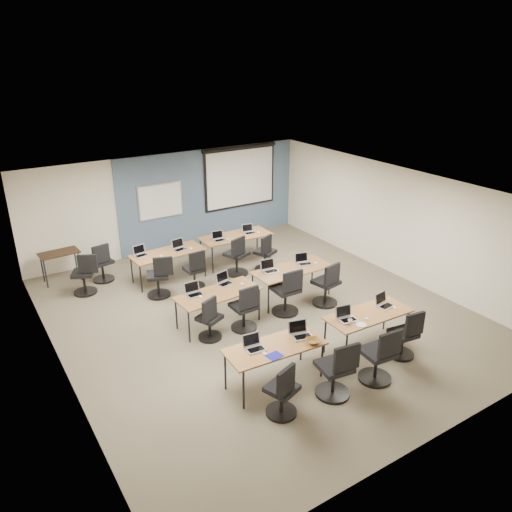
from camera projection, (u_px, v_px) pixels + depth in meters
floor at (258, 313)px, 10.72m from camera, size 8.00×9.00×0.02m
ceiling at (258, 192)px, 9.68m from camera, size 8.00×9.00×0.02m
wall_back at (170, 202)px, 13.70m from camera, size 8.00×0.04×2.70m
wall_front at (439, 365)px, 6.70m from camera, size 8.00×0.04×2.70m
wall_left at (54, 306)px, 8.22m from camera, size 0.04×9.00×2.70m
wall_right at (396, 222)px, 12.18m from camera, size 0.04×9.00×2.70m
blue_accent_panel at (211, 196)px, 14.29m from camera, size 5.50×0.04×2.70m
whiteboard at (161, 201)px, 13.46m from camera, size 1.28×0.03×0.98m
projector_screen at (240, 174)px, 14.51m from camera, size 2.40×0.10×1.82m
training_table_front_left at (275, 348)px, 8.26m from camera, size 1.69×0.70×0.73m
training_table_front_right at (368, 316)px, 9.26m from camera, size 1.67×0.70×0.73m
training_table_mid_left at (218, 295)px, 10.05m from camera, size 1.72×0.72×0.73m
training_table_mid_right at (292, 270)px, 11.13m from camera, size 1.81×0.75×0.73m
training_table_back_left at (168, 254)px, 12.02m from camera, size 1.77×0.74×0.73m
training_table_back_right at (236, 237)px, 13.07m from camera, size 1.87×0.78×0.73m
laptop_0 at (254, 345)px, 8.15m from camera, size 0.31×0.27×0.24m
mouse_0 at (265, 353)px, 8.02m from camera, size 0.08×0.11×0.03m
task_chair_0 at (283, 394)px, 7.60m from camera, size 0.51×0.49×0.98m
laptop_1 at (300, 333)px, 8.51m from camera, size 0.34×0.29×0.26m
mouse_1 at (311, 335)px, 8.53m from camera, size 0.07×0.10×0.03m
task_chair_1 at (336, 374)px, 8.03m from camera, size 0.57×0.57×1.05m
laptop_2 at (346, 316)px, 9.02m from camera, size 0.32×0.27×0.24m
mouse_2 at (367, 319)px, 9.05m from camera, size 0.08×0.11×0.03m
task_chair_2 at (379, 359)px, 8.40m from camera, size 0.57×0.57×1.05m
laptop_3 at (384, 303)px, 9.51m from camera, size 0.32×0.27×0.24m
mouse_3 at (395, 307)px, 9.44m from camera, size 0.06×0.09×0.03m
task_chair_3 at (405, 338)px, 9.08m from camera, size 0.49×0.49×0.97m
laptop_4 at (194, 292)px, 9.93m from camera, size 0.32×0.27×0.25m
mouse_4 at (201, 297)px, 9.84m from camera, size 0.06×0.10×0.03m
task_chair_4 at (210, 322)px, 9.63m from camera, size 0.50×0.47×0.95m
laptop_5 at (224, 281)px, 10.39m from camera, size 0.31×0.27×0.24m
mouse_5 at (242, 284)px, 10.37m from camera, size 0.07×0.11×0.04m
task_chair_5 at (245, 311)px, 9.96m from camera, size 0.53×0.53×1.01m
laptop_6 at (270, 268)px, 10.97m from camera, size 0.33×0.28×0.25m
mouse_6 at (286, 273)px, 10.86m from camera, size 0.06×0.10×0.03m
task_chair_6 at (287, 295)px, 10.57m from camera, size 0.58×0.58×1.05m
laptop_7 at (303, 261)px, 11.34m from camera, size 0.32×0.27×0.24m
mouse_7 at (316, 263)px, 11.38m from camera, size 0.08×0.11×0.03m
task_chair_7 at (327, 287)px, 10.92m from camera, size 0.56×0.56×1.03m
laptop_8 at (140, 253)px, 11.80m from camera, size 0.31×0.26×0.23m
mouse_8 at (161, 256)px, 11.76m from camera, size 0.06×0.10×0.04m
task_chair_8 at (159, 280)px, 11.30m from camera, size 0.56×0.54×1.01m
laptop_9 at (179, 247)px, 12.15m from camera, size 0.33×0.28×0.25m
mouse_9 at (191, 248)px, 12.19m from camera, size 0.09×0.12×0.04m
task_chair_9 at (195, 272)px, 11.72m from camera, size 0.48×0.48×0.97m
laptop_10 at (219, 238)px, 12.73m from camera, size 0.30×0.26×0.23m
mouse_10 at (228, 239)px, 12.79m from camera, size 0.06×0.09×0.03m
task_chair_10 at (237, 259)px, 12.39m from camera, size 0.59×0.57×1.05m
laptop_11 at (249, 231)px, 13.22m from camera, size 0.30×0.26×0.23m
mouse_11 at (258, 232)px, 13.26m from camera, size 0.09×0.11×0.03m
task_chair_11 at (265, 256)px, 12.62m from camera, size 0.56×0.52×1.00m
blue_mousepad at (275, 356)px, 7.97m from camera, size 0.27×0.23×0.01m
snack_bowl at (313, 341)px, 8.32m from camera, size 0.34×0.34×0.07m
snack_plate at (361, 325)px, 8.86m from camera, size 0.25×0.25×0.01m
coffee_cup at (350, 322)px, 8.88m from camera, size 0.09×0.09×0.07m
utility_table at (59, 256)px, 11.97m from camera, size 0.91×0.51×0.75m
spare_chair_a at (102, 266)px, 12.05m from camera, size 0.52×0.52×1.00m
spare_chair_b at (85, 277)px, 11.43m from camera, size 0.57×0.53×1.01m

